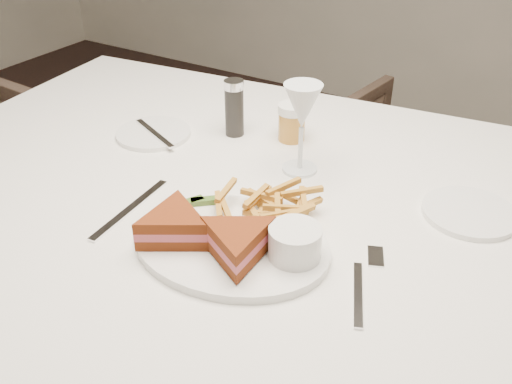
% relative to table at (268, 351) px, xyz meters
% --- Properties ---
extents(table, '(1.65, 1.19, 0.75)m').
position_rel_table_xyz_m(table, '(0.00, 0.00, 0.00)').
color(table, white).
rests_on(table, ground).
extents(chair_far, '(0.66, 0.63, 0.61)m').
position_rel_table_xyz_m(chair_far, '(0.01, 0.96, -0.07)').
color(chair_far, '#48372C').
rests_on(chair_far, ground).
extents(table_setting, '(0.82, 0.56, 0.18)m').
position_rel_table_xyz_m(table_setting, '(-0.01, -0.05, 0.41)').
color(table_setting, white).
rests_on(table_setting, table).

